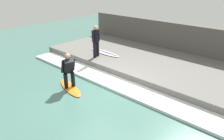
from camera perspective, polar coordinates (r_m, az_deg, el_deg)
name	(u,v)px	position (r m, az deg, el deg)	size (l,w,h in m)	color
ground_plane	(100,92)	(8.64, -3.23, -5.67)	(28.00, 28.00, 0.00)	#426B60
concrete_ledge	(151,63)	(11.14, 10.05, 1.84)	(4.40, 11.34, 0.35)	#66635E
back_wall	(175,39)	(12.97, 16.23, 7.77)	(0.50, 11.91, 1.85)	#544F49
wave_foam_crest	(115,83)	(9.18, 0.67, -3.44)	(1.06, 10.78, 0.10)	white
surfboard_riding	(70,88)	(9.02, -10.90, -4.54)	(0.94, 1.85, 0.06)	orange
surfer_riding	(69,69)	(8.68, -11.29, 0.25)	(0.54, 0.54, 1.42)	black
surfer_waiting_near	(96,40)	(11.09, -4.25, 7.92)	(0.53, 0.34, 1.61)	black
surfboard_waiting_near	(105,52)	(11.88, -1.93, 4.61)	(0.58, 2.09, 0.07)	beige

